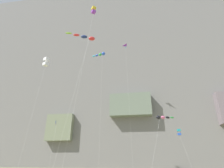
% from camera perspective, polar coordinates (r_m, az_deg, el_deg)
% --- Properties ---
extents(cliff_face, '(180.00, 27.71, 69.20)m').
position_cam_1_polar(cliff_face, '(73.37, 6.02, 3.44)').
color(cliff_face, slate).
rests_on(cliff_face, ground).
extents(kite_box_high_right, '(3.22, 3.88, 34.88)m').
position_cam_1_polar(kite_box_high_right, '(45.25, -5.87, 22.22)').
color(kite_box_high_right, yellow).
rests_on(kite_box_high_right, ground).
extents(kite_box_far_left, '(2.04, 6.02, 25.35)m').
position_cam_1_polar(kite_box_far_left, '(47.59, -20.21, 6.57)').
color(kite_box_far_left, white).
rests_on(kite_box_far_left, ground).
extents(kite_delta_low_center, '(1.61, 5.32, 32.47)m').
position_cam_1_polar(kite_delta_low_center, '(52.89, 4.65, 10.14)').
color(kite_delta_low_center, purple).
rests_on(kite_delta_low_center, ground).
extents(kite_banner_upper_mid, '(3.19, 7.51, 10.89)m').
position_cam_1_polar(kite_banner_upper_mid, '(49.16, -17.41, -12.17)').
color(kite_banner_upper_mid, black).
rests_on(kite_banner_upper_mid, ground).
extents(kite_box_low_left, '(0.83, 5.84, 8.47)m').
position_cam_1_polar(kite_box_low_left, '(45.07, 20.52, -14.15)').
color(kite_box_low_left, teal).
rests_on(kite_box_low_left, ground).
extents(kite_windsock_low_right, '(4.79, 5.69, 8.51)m').
position_cam_1_polar(kite_windsock_low_right, '(30.51, 15.76, -10.19)').
color(kite_windsock_low_right, black).
rests_on(kite_windsock_low_right, ground).
extents(kite_windsock_upper_left, '(5.02, 3.88, 22.35)m').
position_cam_1_polar(kite_windsock_upper_left, '(32.89, -8.65, 14.50)').
color(kite_windsock_upper_left, red).
rests_on(kite_windsock_upper_left, ground).
extents(kite_windsock_high_center, '(3.85, 4.32, 26.64)m').
position_cam_1_polar(kite_windsock_high_center, '(45.38, -3.69, 9.29)').
color(kite_windsock_high_center, blue).
rests_on(kite_windsock_high_center, ground).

